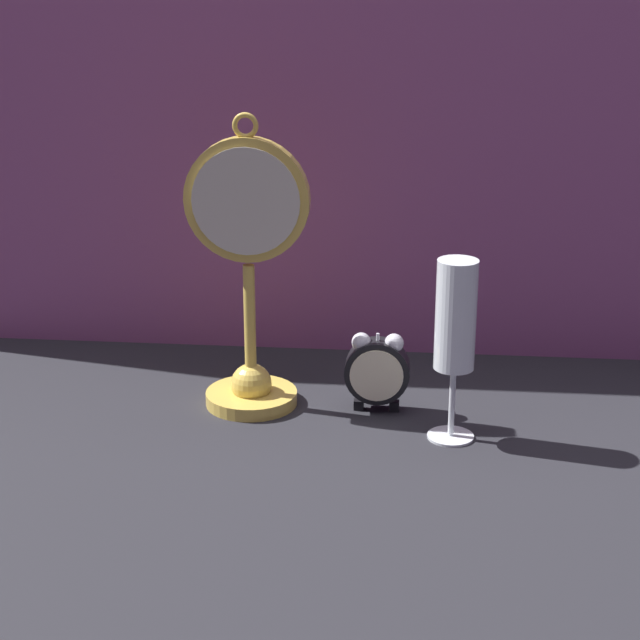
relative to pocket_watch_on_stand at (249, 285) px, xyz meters
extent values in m
plane|color=#232328|center=(0.09, -0.12, -0.15)|extent=(4.00, 4.00, 0.00)
cube|color=#8E4C7F|center=(0.09, 0.20, 0.20)|extent=(1.44, 0.01, 0.71)
cylinder|color=gold|center=(0.00, 0.00, -0.14)|extent=(0.11, 0.11, 0.02)
sphere|color=gold|center=(0.00, 0.00, -0.13)|extent=(0.05, 0.05, 0.05)
cylinder|color=gold|center=(0.00, 0.00, -0.06)|extent=(0.01, 0.01, 0.16)
cylinder|color=gold|center=(0.00, 0.00, 0.10)|extent=(0.15, 0.02, 0.15)
cylinder|color=beige|center=(0.00, -0.01, 0.10)|extent=(0.13, 0.00, 0.13)
torus|color=gold|center=(0.00, 0.00, 0.19)|extent=(0.03, 0.01, 0.03)
cube|color=black|center=(0.13, 0.00, -0.15)|extent=(0.01, 0.01, 0.01)
cube|color=black|center=(0.17, 0.00, -0.15)|extent=(0.01, 0.01, 0.01)
cylinder|color=black|center=(0.15, 0.00, -0.10)|extent=(0.08, 0.03, 0.08)
cylinder|color=beige|center=(0.15, -0.02, -0.10)|extent=(0.06, 0.00, 0.06)
sphere|color=silver|center=(0.13, 0.00, -0.07)|extent=(0.02, 0.02, 0.02)
sphere|color=silver|center=(0.17, 0.00, -0.07)|extent=(0.02, 0.02, 0.02)
cylinder|color=silver|center=(0.15, 0.00, -0.06)|extent=(0.00, 0.00, 0.01)
cylinder|color=silver|center=(0.24, -0.07, -0.15)|extent=(0.05, 0.05, 0.01)
cylinder|color=silver|center=(0.24, -0.07, -0.11)|extent=(0.01, 0.01, 0.08)
cylinder|color=white|center=(0.24, -0.07, 0.00)|extent=(0.05, 0.05, 0.13)
cylinder|color=#E5D17F|center=(0.24, -0.07, -0.03)|extent=(0.04, 0.04, 0.08)
camera|label=1|loc=(0.20, -1.19, 0.38)|focal=60.00mm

